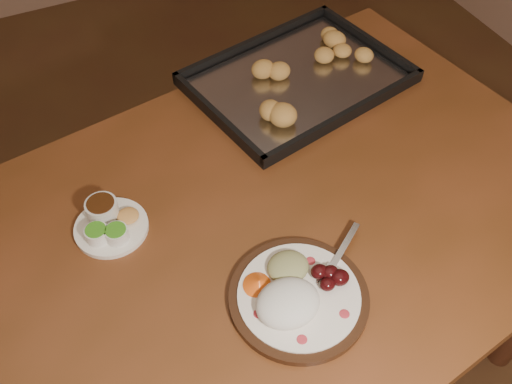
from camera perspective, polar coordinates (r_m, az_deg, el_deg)
ground at (r=1.89m, az=-8.11°, el=-12.53°), size 4.00×4.00×0.00m
dining_table at (r=1.21m, az=-1.51°, el=-6.64°), size 1.63×1.13×0.75m
dinner_plate at (r=1.03m, az=3.94°, el=-10.22°), size 0.31×0.25×0.06m
condiment_saucer at (r=1.15m, az=-14.53°, el=-2.99°), size 0.15×0.15×0.05m
baking_tray at (r=1.44m, az=4.21°, el=11.34°), size 0.56×0.46×0.05m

